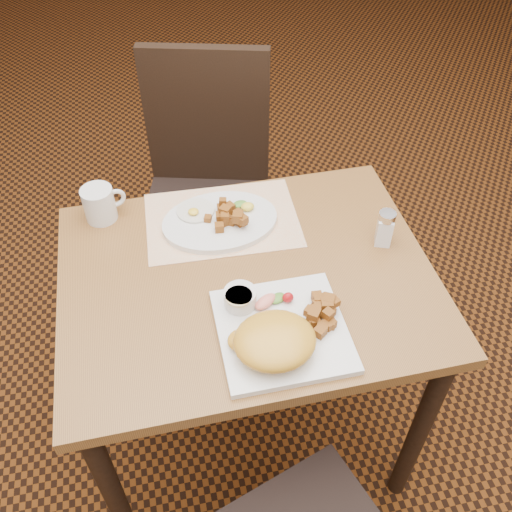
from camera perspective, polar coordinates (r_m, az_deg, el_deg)
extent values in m
plane|color=black|center=(2.00, -0.63, -16.55)|extent=(8.00, 8.00, 0.00)
cube|color=brown|center=(1.39, -0.86, -2.36)|extent=(0.90, 0.70, 0.03)
cylinder|color=black|center=(1.55, -13.93, -22.35)|extent=(0.05, 0.05, 0.71)
cylinder|color=black|center=(1.65, 15.99, -16.48)|extent=(0.05, 0.05, 0.71)
cylinder|color=black|center=(1.87, -14.79, -5.27)|extent=(0.05, 0.05, 0.71)
cylinder|color=black|center=(1.95, 8.98, -1.41)|extent=(0.05, 0.05, 0.71)
cylinder|color=black|center=(1.67, 6.38, -23.37)|extent=(0.04, 0.04, 0.42)
cube|color=black|center=(1.99, -5.09, 3.93)|extent=(0.52, 0.52, 0.05)
cylinder|color=black|center=(2.27, 0.33, 2.33)|extent=(0.04, 0.04, 0.42)
cylinder|color=black|center=(2.02, -0.16, -4.68)|extent=(0.04, 0.04, 0.42)
cylinder|color=black|center=(2.31, -8.65, 2.62)|extent=(0.04, 0.04, 0.42)
cylinder|color=black|center=(2.07, -10.20, -4.21)|extent=(0.04, 0.04, 0.42)
cube|color=black|center=(1.99, -4.92, 13.62)|extent=(0.42, 0.15, 0.50)
cube|color=white|center=(1.52, -3.42, 3.62)|extent=(0.41, 0.30, 0.00)
cube|color=silver|center=(1.26, 2.63, -7.48)|extent=(0.28, 0.28, 0.02)
ellipsoid|color=gold|center=(1.20, 1.89, -8.45)|extent=(0.18, 0.16, 0.06)
ellipsoid|color=gold|center=(1.21, 3.27, -9.54)|extent=(0.07, 0.06, 0.02)
ellipsoid|color=gold|center=(1.22, -1.23, -8.39)|extent=(0.07, 0.06, 0.02)
cylinder|color=silver|center=(1.29, -1.60, -4.20)|extent=(0.07, 0.07, 0.04)
cylinder|color=beige|center=(1.27, -1.73, -4.05)|extent=(0.06, 0.06, 0.01)
ellipsoid|color=#387223|center=(1.30, 2.17, -4.23)|extent=(0.05, 0.04, 0.01)
ellipsoid|color=red|center=(1.30, 3.21, -4.16)|extent=(0.03, 0.02, 0.03)
ellipsoid|color=#F28C72|center=(1.29, 0.95, -4.58)|extent=(0.07, 0.06, 0.02)
cylinder|color=white|center=(1.52, -6.07, 4.54)|extent=(0.10, 0.10, 0.01)
ellipsoid|color=yellow|center=(1.51, -6.28, 4.44)|extent=(0.03, 0.03, 0.01)
ellipsoid|color=#387223|center=(1.53, -1.62, 5.21)|extent=(0.04, 0.04, 0.01)
ellipsoid|color=yellow|center=(1.52, -0.85, 4.95)|extent=(0.04, 0.03, 0.02)
cube|color=white|center=(1.47, 12.69, 2.44)|extent=(0.05, 0.05, 0.08)
cylinder|color=silver|center=(1.43, 13.01, 3.89)|extent=(0.05, 0.05, 0.02)
cylinder|color=silver|center=(1.55, -15.42, 5.03)|extent=(0.08, 0.08, 0.09)
torus|color=silver|center=(1.56, -13.87, 5.64)|extent=(0.06, 0.03, 0.06)
cube|color=#8F5017|center=(1.28, 6.10, -5.69)|extent=(0.03, 0.03, 0.02)
cube|color=#8F5017|center=(1.26, 7.40, -6.77)|extent=(0.03, 0.03, 0.02)
cube|color=#8F5017|center=(1.26, 7.35, -6.73)|extent=(0.03, 0.03, 0.02)
cube|color=#8F5017|center=(1.25, 5.81, -5.86)|extent=(0.03, 0.03, 0.02)
cube|color=#8F5017|center=(1.25, 6.44, -7.52)|extent=(0.03, 0.03, 0.02)
cube|color=#8F5017|center=(1.27, 5.59, -6.05)|extent=(0.03, 0.03, 0.03)
cube|color=#8F5017|center=(1.30, 6.10, -4.13)|extent=(0.02, 0.02, 0.02)
cube|color=#8F5017|center=(1.26, 5.83, -6.48)|extent=(0.02, 0.03, 0.02)
cube|color=#8F5017|center=(1.27, 6.00, -5.88)|extent=(0.02, 0.02, 0.02)
cube|color=#8F5017|center=(1.27, 6.18, -4.84)|extent=(0.02, 0.02, 0.02)
cube|color=#8F5017|center=(1.28, 7.31, -4.45)|extent=(0.03, 0.03, 0.02)
cube|color=#8F5017|center=(1.28, 6.37, -5.67)|extent=(0.02, 0.02, 0.02)
cube|color=#8F5017|center=(1.27, 7.12, -4.85)|extent=(0.03, 0.03, 0.02)
cube|color=#8F5017|center=(1.25, 6.64, -7.05)|extent=(0.03, 0.03, 0.02)
cube|color=#8F5017|center=(1.26, 5.60, -6.51)|extent=(0.02, 0.02, 0.02)
cube|color=#8F5017|center=(1.28, 7.20, -4.33)|extent=(0.03, 0.03, 0.02)
cube|color=#8F5017|center=(1.26, 5.35, -5.54)|extent=(0.03, 0.03, 0.02)
cube|color=#8F5017|center=(1.30, 6.68, -4.62)|extent=(0.02, 0.02, 0.01)
cube|color=#8F5017|center=(1.28, 6.78, -4.27)|extent=(0.03, 0.03, 0.02)
cube|color=#8F5017|center=(1.28, 7.91, -4.58)|extent=(0.02, 0.02, 0.02)
cube|color=#8F5017|center=(1.26, 6.01, -5.38)|extent=(0.02, 0.02, 0.02)
cube|color=#8F5017|center=(1.26, 6.07, -5.21)|extent=(0.02, 0.02, 0.02)
cube|color=#8F5017|center=(1.26, 7.23, -5.80)|extent=(0.03, 0.03, 0.02)
cube|color=#8F5017|center=(1.28, 6.25, -4.37)|extent=(0.02, 0.02, 0.02)
cube|color=#8F5017|center=(1.28, 7.40, -5.48)|extent=(0.03, 0.03, 0.02)
cube|color=#8F5017|center=(1.28, 6.02, -5.31)|extent=(0.03, 0.03, 0.02)
cube|color=#8F5017|center=(1.49, -1.81, 4.22)|extent=(0.03, 0.03, 0.02)
cube|color=#8F5017|center=(1.45, -1.30, 3.61)|extent=(0.03, 0.03, 0.02)
cube|color=#8F5017|center=(1.48, -2.72, 3.58)|extent=(0.02, 0.02, 0.02)
cube|color=#8F5017|center=(1.48, -1.25, 3.44)|extent=(0.02, 0.02, 0.02)
cube|color=#8F5017|center=(1.52, -3.58, 4.83)|extent=(0.02, 0.02, 0.02)
cube|color=#8F5017|center=(1.49, -4.84, 3.76)|extent=(0.02, 0.02, 0.02)
cube|color=#8F5017|center=(1.48, -3.06, 3.62)|extent=(0.03, 0.03, 0.02)
cube|color=#8F5017|center=(1.51, -3.34, 5.42)|extent=(0.02, 0.02, 0.02)
cube|color=#8F5017|center=(1.48, -2.50, 3.57)|extent=(0.03, 0.03, 0.02)
cube|color=#8F5017|center=(1.47, -1.54, 3.59)|extent=(0.03, 0.03, 0.02)
cube|color=#8F5017|center=(1.48, -3.14, 3.69)|extent=(0.02, 0.02, 0.02)
cube|color=#8F5017|center=(1.48, -2.96, 3.78)|extent=(0.03, 0.03, 0.02)
cube|color=#8F5017|center=(1.46, -3.69, 2.87)|extent=(0.02, 0.02, 0.02)
cube|color=#8F5017|center=(1.49, -3.25, 3.89)|extent=(0.03, 0.02, 0.02)
cube|color=#8F5017|center=(1.48, -3.07, 4.56)|extent=(0.04, 0.04, 0.02)
cube|color=#8F5017|center=(1.46, -1.83, 3.88)|extent=(0.03, 0.03, 0.03)
cube|color=#8F5017|center=(1.51, -2.68, 4.84)|extent=(0.03, 0.03, 0.02)
cube|color=#8F5017|center=(1.46, -3.13, 3.94)|extent=(0.02, 0.02, 0.02)
cube|color=#8F5017|center=(1.48, -3.09, 3.63)|extent=(0.03, 0.03, 0.03)
cube|color=#8F5017|center=(1.49, -3.55, 3.90)|extent=(0.03, 0.03, 0.02)
cube|color=#8F5017|center=(1.50, -2.89, 4.21)|extent=(0.02, 0.03, 0.02)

